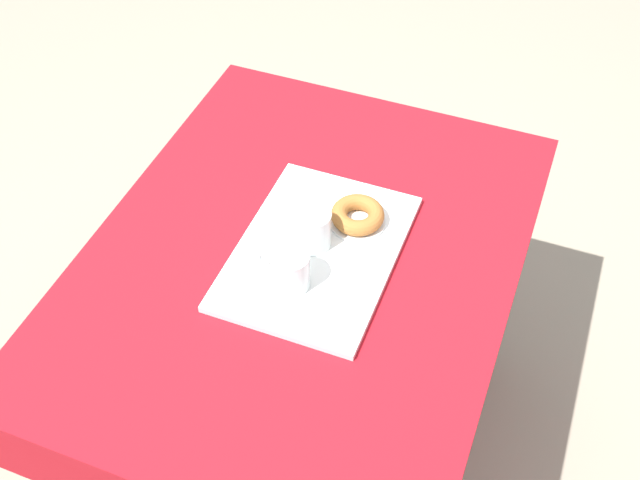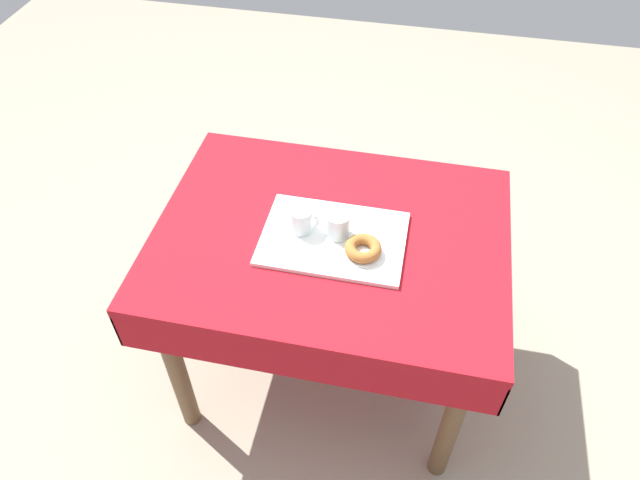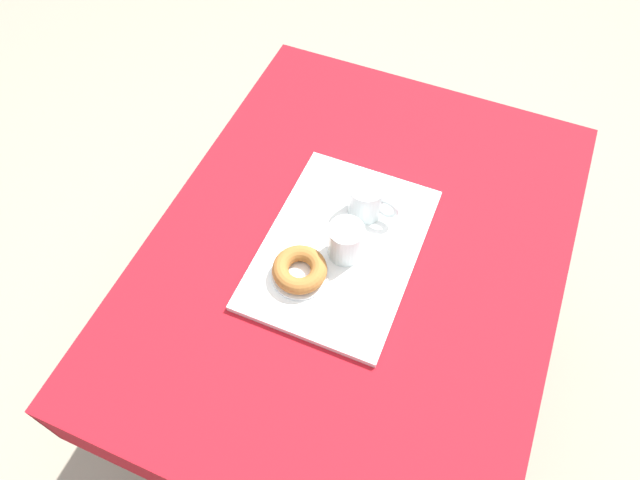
# 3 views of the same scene
# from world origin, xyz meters

# --- Properties ---
(ground_plane) EXTENTS (6.00, 6.00, 0.00)m
(ground_plane) POSITION_xyz_m (0.00, 0.00, 0.00)
(ground_plane) COLOR gray
(dining_table) EXTENTS (1.11, 0.85, 0.77)m
(dining_table) POSITION_xyz_m (0.00, 0.00, 0.65)
(dining_table) COLOR #A8141E
(dining_table) RESTS_ON ground
(serving_tray) EXTENTS (0.44, 0.31, 0.01)m
(serving_tray) POSITION_xyz_m (0.01, -0.03, 0.78)
(serving_tray) COLOR white
(serving_tray) RESTS_ON dining_table
(tea_mug_left) EXTENTS (0.08, 0.11, 0.08)m
(tea_mug_left) POSITION_xyz_m (-0.09, -0.01, 0.82)
(tea_mug_left) COLOR silver
(tea_mug_left) RESTS_ON serving_tray
(water_glass_near) EXTENTS (0.07, 0.07, 0.08)m
(water_glass_near) POSITION_xyz_m (0.03, -0.02, 0.82)
(water_glass_near) COLOR silver
(water_glass_near) RESTS_ON serving_tray
(donut_plate_left) EXTENTS (0.12, 0.12, 0.01)m
(donut_plate_left) POSITION_xyz_m (0.11, -0.08, 0.79)
(donut_plate_left) COLOR white
(donut_plate_left) RESTS_ON serving_tray
(sugar_donut_left) EXTENTS (0.11, 0.11, 0.03)m
(sugar_donut_left) POSITION_xyz_m (0.11, -0.08, 0.81)
(sugar_donut_left) COLOR #A3662D
(sugar_donut_left) RESTS_ON donut_plate_left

